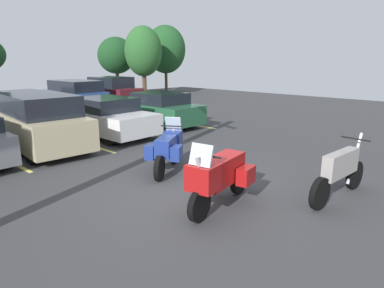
{
  "coord_description": "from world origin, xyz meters",
  "views": [
    {
      "loc": [
        -5.13,
        -4.69,
        2.88
      ],
      "look_at": [
        0.66,
        0.69,
        0.88
      ],
      "focal_mm": 30.93,
      "sensor_mm": 36.0,
      "label": 1
    }
  ],
  "objects": [
    {
      "name": "car_far_charcoal",
      "position": [
        1.35,
        13.24,
        0.7
      ],
      "size": [
        2.14,
        4.59,
        1.4
      ],
      "color": "#38383D",
      "rests_on": "ground"
    },
    {
      "name": "ground",
      "position": [
        0.0,
        0.0,
        -0.05
      ],
      "size": [
        44.0,
        44.0,
        0.1
      ],
      "primitive_type": "cube",
      "color": "#38383A"
    },
    {
      "name": "motorcycle_third",
      "position": [
        0.66,
        1.57,
        0.64
      ],
      "size": [
        1.84,
        1.32,
        1.37
      ],
      "color": "black",
      "rests_on": "ground"
    },
    {
      "name": "tree_left",
      "position": [
        12.27,
        16.79,
        3.59
      ],
      "size": [
        2.98,
        2.98,
        5.57
      ],
      "color": "#4C3823",
      "rests_on": "ground"
    },
    {
      "name": "car_far_maroon",
      "position": [
        6.59,
        13.13,
        0.92
      ],
      "size": [
        2.12,
        4.32,
        1.91
      ],
      "color": "maroon",
      "rests_on": "ground"
    },
    {
      "name": "car_champagne",
      "position": [
        -0.67,
        6.34,
        0.9
      ],
      "size": [
        2.22,
        4.77,
        1.83
      ],
      "color": "#C1B289",
      "rests_on": "ground"
    },
    {
      "name": "motorcycle_touring",
      "position": [
        -0.26,
        -0.89,
        0.69
      ],
      "size": [
        2.26,
        1.02,
        1.46
      ],
      "color": "black",
      "rests_on": "ground"
    },
    {
      "name": "car_far_blue",
      "position": [
        3.97,
        12.83,
        0.92
      ],
      "size": [
        1.98,
        4.45,
        1.83
      ],
      "color": "#2D519E",
      "rests_on": "ground"
    },
    {
      "name": "car_green",
      "position": [
        4.76,
        6.82,
        0.72
      ],
      "size": [
        1.97,
        4.87,
        1.5
      ],
      "color": "#235638",
      "rests_on": "ground"
    },
    {
      "name": "parking_stripes",
      "position": [
        -0.65,
        6.59,
        0.0
      ],
      "size": [
        13.2,
        5.03,
        0.01
      ],
      "color": "#EAE066",
      "rests_on": "ground"
    },
    {
      "name": "tree_center_right",
      "position": [
        16.29,
        18.54,
        3.87
      ],
      "size": [
        3.65,
        3.65,
        6.03
      ],
      "color": "#4C3823",
      "rests_on": "ground"
    },
    {
      "name": "motorcycle_second",
      "position": [
        1.88,
        -2.46,
        0.6
      ],
      "size": [
        2.3,
        0.62,
        1.31
      ],
      "color": "black",
      "rests_on": "ground"
    },
    {
      "name": "car_white",
      "position": [
        1.95,
        6.67,
        0.73
      ],
      "size": [
        2.04,
        4.9,
        1.5
      ],
      "color": "white",
      "rests_on": "ground"
    },
    {
      "name": "tree_rear",
      "position": [
        12.08,
        20.27,
        3.3
      ],
      "size": [
        3.16,
        3.16,
        4.87
      ],
      "color": "#4C3823",
      "rests_on": "ground"
    }
  ]
}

